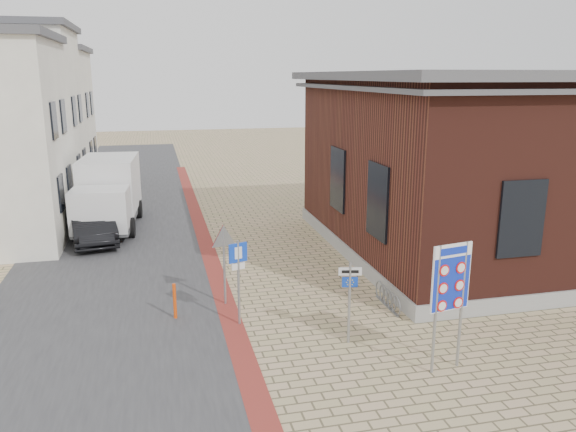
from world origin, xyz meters
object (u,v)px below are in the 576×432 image
border_sign (451,280)px  parking_sign (238,268)px  sedan (92,222)px  essen_sign (350,291)px  bollard (175,301)px  box_truck (108,193)px

border_sign → parking_sign: 5.57m
sedan → essen_sign: size_ratio=2.17×
parking_sign → essen_sign: bearing=-52.1°
bollard → border_sign: bearing=-35.6°
parking_sign → sedan: bearing=97.9°
box_truck → parking_sign: size_ratio=2.48×
border_sign → bollard: 7.57m
box_truck → bollard: size_ratio=5.76×
essen_sign → bollard: (-4.26, 2.50, -0.89)m
sedan → border_sign: 15.85m
sedan → box_truck: size_ratio=0.79×
border_sign → essen_sign: (-1.74, 1.80, -0.80)m
box_truck → essen_sign: bearing=-59.0°
border_sign → parking_sign: border_sign is taller
essen_sign → bollard: 5.02m
box_truck → bollard: (2.45, -10.68, -1.06)m
essen_sign → box_truck: bearing=129.0°
sedan → bollard: bearing=-80.9°
sedan → parking_sign: (4.70, -9.46, 0.86)m
border_sign → bollard: size_ratio=2.94×
parking_sign → bollard: 2.18m
box_truck → essen_sign: size_ratio=2.77×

